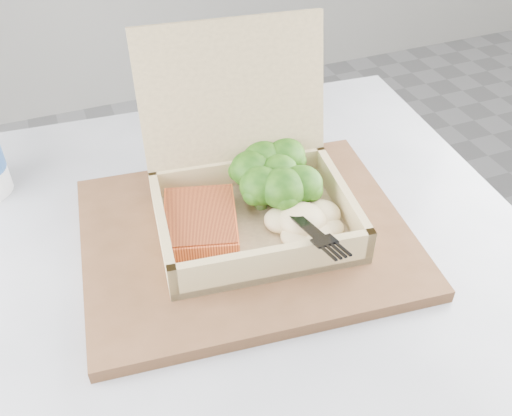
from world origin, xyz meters
name	(u,v)px	position (x,y,z in m)	size (l,w,h in m)	color
cafe_table	(234,359)	(-0.40, 0.27, 0.53)	(0.82, 0.82, 0.72)	black
serving_tray	(246,236)	(-0.36, 0.30, 0.73)	(0.39, 0.31, 0.02)	brown
takeout_container	(247,177)	(-0.35, 0.33, 0.79)	(0.25, 0.25, 0.21)	tan
salmon_fillet	(201,222)	(-0.42, 0.31, 0.76)	(0.08, 0.11, 0.02)	orange
broccoli_pile	(279,178)	(-0.30, 0.34, 0.77)	(0.13, 0.13, 0.05)	#437F1C
mashed_potatoes	(302,220)	(-0.31, 0.26, 0.76)	(0.09, 0.08, 0.03)	beige
plastic_fork	(287,205)	(-0.32, 0.28, 0.77)	(0.03, 0.17, 0.03)	black
receipt	(230,152)	(-0.32, 0.48, 0.72)	(0.07, 0.13, 0.00)	white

